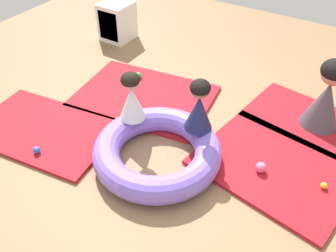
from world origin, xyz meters
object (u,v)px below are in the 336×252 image
Objects in this scene: play_ball_green at (139,75)px; play_ball_pink at (261,167)px; adult_seated at (327,95)px; inflatable_cushion at (157,151)px; child_in_white at (132,96)px; play_ball_yellow at (324,186)px; play_ball_blue at (37,150)px; child_in_navy at (199,105)px; storage_cube at (116,22)px.

play_ball_green is 2.08m from play_ball_pink.
play_ball_green is (-2.22, -0.27, -0.35)m from adult_seated.
child_in_white is at bearing 155.83° from inflatable_cushion.
inflatable_cushion is 1.86m from adult_seated.
adult_seated is 2.26m from play_ball_green.
play_ball_yellow is 0.59× the size of play_ball_pink.
adult_seated reaches higher than child_in_white.
play_ball_blue is 0.71× the size of play_ball_pink.
play_ball_pink is at bearing -117.93° from child_in_white.
child_in_navy reaches higher than child_in_white.
play_ball_green is at bearing 165.73° from play_ball_yellow.
play_ball_green is 0.14× the size of storage_cube.
inflatable_cushion reaches higher than play_ball_yellow.
play_ball_green is at bearing -79.90° from adult_seated.
adult_seated reaches higher than inflatable_cushion.
adult_seated reaches higher than child_in_navy.
play_ball_green reaches higher than play_ball_yellow.
storage_cube is (-1.98, 1.90, 0.15)m from inflatable_cushion.
play_ball_green is at bearing -87.22° from child_in_navy.
storage_cube is at bearing 152.12° from play_ball_pink.
inflatable_cushion is 2.41× the size of child_in_white.
adult_seated is 1.01m from play_ball_yellow.
play_ball_green is 1.28m from storage_cube.
storage_cube reaches higher than inflatable_cushion.
play_ball_pink is 3.30m from storage_cube.
play_ball_yellow is 0.57m from play_ball_pink.
inflatable_cushion is 2.31× the size of child_in_navy.
storage_cube is at bearing 6.90° from child_in_white.
play_ball_blue is (-1.07, -0.58, -0.05)m from inflatable_cushion.
play_ball_blue is at bearing -46.29° from adult_seated.
play_ball_green is (0.06, 1.68, 0.00)m from play_ball_blue.
play_ball_blue is 0.13× the size of storage_cube.
play_ball_blue is at bearing -69.75° from storage_cube.
play_ball_yellow is (2.56, 1.05, -0.01)m from play_ball_blue.
child_in_navy reaches higher than play_ball_green.
play_ball_green is (-1.01, 1.10, -0.05)m from inflatable_cushion.
play_ball_green is (-1.24, 0.71, -0.45)m from child_in_navy.
child_in_white is (-0.42, 0.19, 0.39)m from inflatable_cushion.
child_in_white is 1.10m from play_ball_blue.
adult_seated reaches higher than play_ball_pink.
adult_seated reaches higher than storage_cube.
play_ball_pink is at bearing 21.35° from inflatable_cushion.
adult_seated is 12.98× the size of play_ball_yellow.
adult_seated is (0.98, 0.98, -0.10)m from child_in_navy.
storage_cube reaches higher than play_ball_pink.
child_in_white reaches higher than play_ball_green.
inflatable_cushion reaches higher than play_ball_green.
play_ball_blue is at bearing -91.98° from play_ball_green.
inflatable_cushion is at bearing -47.61° from play_ball_green.
adult_seated is 3.02m from play_ball_blue.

